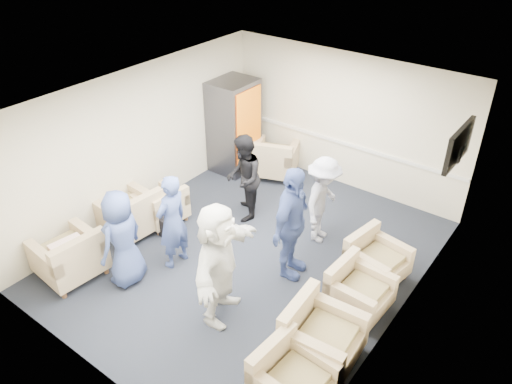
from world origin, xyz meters
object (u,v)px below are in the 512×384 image
Objects in this scene: armchair_left_far at (163,208)px; vending_machine at (234,126)px; person_front_left at (122,239)px; armchair_right_near at (290,380)px; armchair_left_mid at (132,216)px; person_back_left at (244,178)px; armchair_left_near at (71,258)px; person_mid_left at (172,222)px; person_mid_right at (291,224)px; person_front_right at (219,263)px; armchair_corner at (273,160)px; armchair_right_midnear at (319,336)px; armchair_right_midfar at (356,291)px; person_back_right at (323,200)px; armchair_right_far at (374,260)px.

vending_machine reaches higher than armchair_left_far.
vending_machine is 1.23× the size of person_front_left.
armchair_left_mid is at bearing 78.23° from armchair_right_near.
armchair_left_far is 1.56m from person_back_left.
armchair_left_near is 0.61× the size of person_mid_left.
person_mid_right reaches higher than person_front_right.
armchair_corner is at bearing 173.65° from person_front_left.
person_back_left is (-2.81, 2.71, 0.48)m from armchair_right_near.
armchair_right_near is 0.92× the size of armchair_right_midnear.
armchair_left_near is at bearing 120.79° from armchair_right_midfar.
person_mid_left is (1.04, 1.20, 0.45)m from armchair_left_near.
armchair_left_mid is at bearing 59.84° from person_front_right.
armchair_left_mid is 1.30m from person_front_left.
person_mid_right is at bearing 89.45° from armchair_right_midfar.
person_back_left is at bearing 178.50° from person_mid_left.
armchair_right_midfar is at bearing 98.74° from armchair_left_far.
person_mid_left reaches higher than armchair_left_near.
person_mid_right reaches higher than person_back_right.
person_front_left is at bearing -21.61° from person_mid_left.
person_front_right reaches higher than armchair_right_near.
person_mid_right reaches higher than armchair_left_far.
armchair_left_near reaches higher than armchair_right_far.
person_back_left reaches higher than armchair_left_near.
vending_machine is (-0.25, 2.37, 0.67)m from armchair_left_far.
person_mid_right reaches higher than armchair_right_midnear.
person_mid_right is (-1.19, 0.07, 0.63)m from armchair_right_midfar.
armchair_right_near is at bearing 10.30° from person_back_left.
armchair_left_mid is 1.04× the size of armchair_right_midnear.
person_back_right is (1.54, 1.97, -0.03)m from person_mid_left.
vending_machine is 1.06× the size of person_front_right.
armchair_right_far is (-0.09, 0.78, 0.00)m from armchair_right_midfar.
armchair_right_far is 4.25m from vending_machine.
person_mid_left is at bearing 81.00° from armchair_right_midnear.
person_back_left reaches higher than person_mid_left.
vending_machine is at bearing -167.59° from armchair_left_far.
vending_machine reaches higher than person_back_left.
armchair_right_midnear is 4.74m from armchair_corner.
person_mid_left reaches higher than armchair_corner.
vending_machine is 4.31m from person_front_right.
armchair_corner reaches higher than armchair_left_mid.
armchair_right_midfar is 0.44× the size of person_mid_right.
armchair_right_midnear is 1.86m from armchair_right_far.
armchair_left_far is (0.05, 1.88, -0.06)m from armchair_left_near.
armchair_right_midfar is at bearing -2.98° from armchair_right_midnear.
armchair_right_midnear is 3.41m from person_back_left.
armchair_right_far is at bearing 115.66° from armchair_left_mid.
person_mid_left is at bearing 110.20° from person_mid_right.
armchair_left_far is 0.93× the size of armchair_right_far.
person_back_right is at bearing 138.40° from person_front_left.
armchair_left_near is at bearing 5.06° from armchair_left_far.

